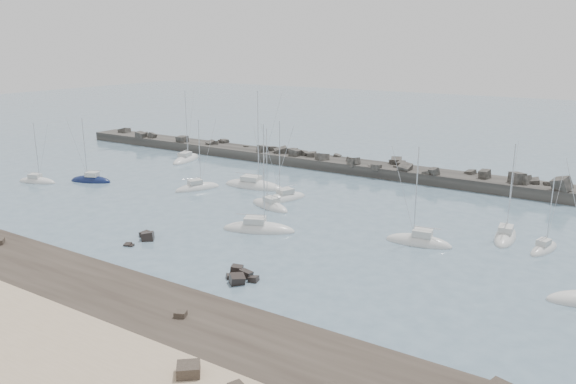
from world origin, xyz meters
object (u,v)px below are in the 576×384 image
object	(u,v)px
sailboat_1	(186,160)
sailboat_7	(259,230)
sailboat_8	(419,243)
sailboat_5	(270,206)
sailboat_6	(283,199)
sailboat_0	(37,182)
sailboat_3	(197,188)
sailboat_11	(544,249)
sailboat_9	(505,237)
sailboat_4	(254,186)
sailboat_2	(91,181)

from	to	relation	value
sailboat_1	sailboat_7	xyz separation A→B (m)	(36.94, -26.81, 0.00)
sailboat_7	sailboat_8	bearing A→B (deg)	18.94
sailboat_5	sailboat_6	xyz separation A→B (m)	(-0.40, 4.10, 0.01)
sailboat_0	sailboat_3	world-z (taller)	sailboat_3
sailboat_0	sailboat_8	distance (m)	64.33
sailboat_3	sailboat_6	bearing A→B (deg)	8.05
sailboat_6	sailboat_11	size ratio (longest dim) A/B	1.39
sailboat_0	sailboat_5	distance (m)	41.96
sailboat_5	sailboat_11	world-z (taller)	sailboat_5
sailboat_1	sailboat_6	xyz separation A→B (m)	(31.88, -13.49, 0.00)
sailboat_3	sailboat_5	distance (m)	15.55
sailboat_3	sailboat_9	distance (m)	46.65
sailboat_4	sailboat_7	bearing A→B (deg)	-52.31
sailboat_0	sailboat_7	distance (m)	45.58
sailboat_6	sailboat_9	size ratio (longest dim) A/B	1.04
sailboat_6	sailboat_7	size ratio (longest dim) A/B	0.89
sailboat_2	sailboat_5	distance (m)	34.07
sailboat_11	sailboat_8	bearing A→B (deg)	-156.32
sailboat_4	sailboat_2	bearing A→B (deg)	-154.84
sailboat_2	sailboat_1	bearing A→B (deg)	85.89
sailboat_3	sailboat_5	xyz separation A→B (m)	(15.43, -1.98, -0.01)
sailboat_9	sailboat_8	bearing A→B (deg)	-137.62
sailboat_1	sailboat_6	world-z (taller)	sailboat_1
sailboat_3	sailboat_8	world-z (taller)	sailboat_8
sailboat_0	sailboat_11	xyz separation A→B (m)	(76.66, 11.88, 0.00)
sailboat_8	sailboat_5	bearing A→B (deg)	172.86
sailboat_0	sailboat_11	size ratio (longest dim) A/B	1.18
sailboat_4	sailboat_11	xyz separation A→B (m)	(44.28, -5.23, -0.01)
sailboat_7	sailboat_8	distance (m)	19.49
sailboat_3	sailboat_4	distance (m)	9.06
sailboat_2	sailboat_8	distance (m)	56.93
sailboat_7	sailboat_11	bearing A→B (deg)	20.91
sailboat_4	sailboat_6	xyz separation A→B (m)	(8.16, -3.78, 0.00)
sailboat_6	sailboat_0	bearing A→B (deg)	-161.80
sailboat_2	sailboat_8	xyz separation A→B (m)	(56.92, 1.10, 0.01)
sailboat_1	sailboat_3	bearing A→B (deg)	-42.80
sailboat_5	sailboat_8	xyz separation A→B (m)	(23.08, -2.89, 0.02)
sailboat_3	sailboat_5	bearing A→B (deg)	-7.30
sailboat_3	sailboat_1	bearing A→B (deg)	137.20
sailboat_7	sailboat_4	bearing A→B (deg)	127.69
sailboat_5	sailboat_7	distance (m)	10.32
sailboat_0	sailboat_6	distance (m)	42.67
sailboat_7	sailboat_9	distance (m)	29.83
sailboat_5	sailboat_2	bearing A→B (deg)	-173.28
sailboat_3	sailboat_11	bearing A→B (deg)	0.76
sailboat_3	sailboat_7	world-z (taller)	sailboat_7
sailboat_0	sailboat_5	size ratio (longest dim) A/B	0.90
sailboat_0	sailboat_7	size ratio (longest dim) A/B	0.75
sailboat_0	sailboat_8	bearing A→B (deg)	5.65
sailboat_2	sailboat_4	bearing A→B (deg)	25.16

